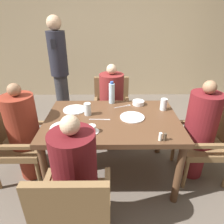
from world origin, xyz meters
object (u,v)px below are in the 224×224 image
at_px(standing_host, 59,68).
at_px(bowl_small, 138,103).
at_px(diner_in_right_chair, 200,131).
at_px(teacup_with_saucer, 92,129).
at_px(chair_far_side, 112,106).
at_px(diner_in_far_chair, 112,104).
at_px(water_bottle, 112,93).
at_px(plate_dessert_center, 75,110).
at_px(glass_tall_near, 164,104).
at_px(plate_main_right, 63,128).
at_px(chair_near_corner, 75,208).
at_px(plate_main_left, 132,117).
at_px(chair_left_side, 13,140).
at_px(chair_right_side, 210,139).
at_px(diner_in_near_chair, 76,182).
at_px(diner_in_left_chair, 24,132).
at_px(glass_tall_mid, 88,109).

height_order(standing_host, bowl_small, standing_host).
height_order(diner_in_right_chair, teacup_with_saucer, diner_in_right_chair).
distance_m(chair_far_side, diner_in_far_chair, 0.17).
distance_m(diner_in_far_chair, water_bottle, 0.42).
distance_m(plate_dessert_center, glass_tall_near, 0.98).
bearing_deg(bowl_small, plate_main_right, -145.54).
xyz_separation_m(chair_near_corner, plate_main_left, (0.48, 0.85, 0.27)).
height_order(standing_host, teacup_with_saucer, standing_host).
bearing_deg(glass_tall_near, chair_left_side, -173.15).
xyz_separation_m(chair_right_side, glass_tall_near, (-0.50, 0.20, 0.33)).
relative_size(chair_right_side, diner_in_right_chair, 0.77).
bearing_deg(plate_main_right, diner_in_right_chair, 7.78).
bearing_deg(water_bottle, diner_in_near_chair, -104.07).
distance_m(diner_in_left_chair, diner_in_far_chair, 1.17).
height_order(diner_in_left_chair, glass_tall_mid, diner_in_left_chair).
relative_size(chair_far_side, water_bottle, 3.29).
xyz_separation_m(diner_in_near_chair, bowl_small, (0.58, 1.04, 0.17)).
xyz_separation_m(diner_in_right_chair, glass_tall_near, (-0.36, 0.20, 0.22)).
bearing_deg(plate_main_right, chair_right_side, 7.09).
xyz_separation_m(plate_dessert_center, teacup_with_saucer, (0.23, -0.45, 0.02)).
distance_m(diner_in_far_chair, diner_in_near_chair, 1.43).
xyz_separation_m(chair_far_side, chair_right_side, (1.07, -0.84, 0.00)).
distance_m(chair_right_side, plate_main_left, 0.90).
height_order(diner_in_far_chair, plate_dessert_center, diner_in_far_chair).
height_order(plate_main_left, plate_dessert_center, same).
relative_size(diner_in_far_chair, plate_main_right, 4.48).
bearing_deg(plate_dessert_center, chair_far_side, 57.42).
distance_m(plate_main_left, plate_main_right, 0.69).
xyz_separation_m(water_bottle, glass_tall_near, (0.57, -0.19, -0.06)).
height_order(diner_in_left_chair, diner_in_far_chair, diner_in_far_chair).
height_order(chair_far_side, water_bottle, water_bottle).
height_order(chair_left_side, glass_tall_near, chair_left_side).
bearing_deg(plate_main_left, chair_far_side, 104.10).
bearing_deg(glass_tall_near, diner_in_left_chair, -172.52).
bearing_deg(diner_in_near_chair, chair_near_corner, -90.00).
height_order(chair_far_side, plate_main_left, chair_far_side).
bearing_deg(standing_host, glass_tall_near, -40.43).
xyz_separation_m(standing_host, plate_main_right, (0.38, -1.58, -0.16)).
bearing_deg(standing_host, diner_in_near_chair, -74.95).
relative_size(diner_in_near_chair, teacup_with_saucer, 8.55).
relative_size(plate_main_right, glass_tall_near, 1.92).
xyz_separation_m(chair_left_side, standing_host, (0.23, 1.39, 0.43)).
height_order(diner_in_right_chair, chair_near_corner, diner_in_right_chair).
bearing_deg(chair_left_side, plate_main_left, 0.59).
distance_m(diner_in_right_chair, glass_tall_near, 0.47).
height_order(diner_in_near_chair, teacup_with_saucer, diner_in_near_chair).
relative_size(chair_near_corner, standing_host, 0.52).
bearing_deg(diner_in_far_chair, water_bottle, -89.63).
bearing_deg(diner_in_far_chair, chair_right_side, -33.35).
bearing_deg(chair_left_side, chair_near_corner, -46.57).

